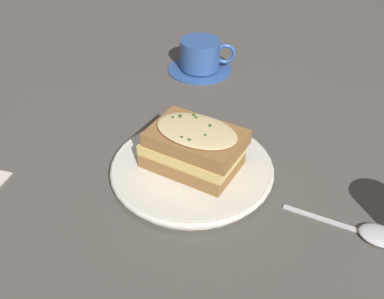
# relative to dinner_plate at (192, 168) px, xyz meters

# --- Properties ---
(ground_plane) EXTENTS (2.40, 2.40, 0.00)m
(ground_plane) POSITION_rel_dinner_plate_xyz_m (-0.01, -0.01, -0.01)
(ground_plane) COLOR #514C47
(dinner_plate) EXTENTS (0.25, 0.25, 0.02)m
(dinner_plate) POSITION_rel_dinner_plate_xyz_m (0.00, 0.00, 0.00)
(dinner_plate) COLOR silver
(dinner_plate) RESTS_ON ground_plane
(sandwich) EXTENTS (0.15, 0.11, 0.07)m
(sandwich) POSITION_rel_dinner_plate_xyz_m (0.00, 0.00, 0.04)
(sandwich) COLOR olive
(sandwich) RESTS_ON dinner_plate
(teacup_with_saucer) EXTENTS (0.14, 0.14, 0.07)m
(teacup_with_saucer) POSITION_rel_dinner_plate_xyz_m (-0.19, 0.29, 0.02)
(teacup_with_saucer) COLOR #33569E
(teacup_with_saucer) RESTS_ON ground_plane
(spoon) EXTENTS (0.16, 0.05, 0.01)m
(spoon) POSITION_rel_dinner_plate_xyz_m (0.27, 0.04, -0.01)
(spoon) COLOR silver
(spoon) RESTS_ON ground_plane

